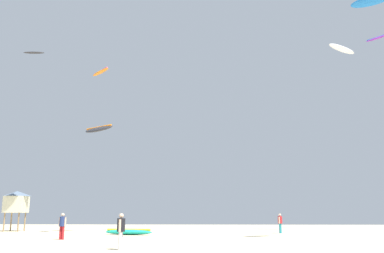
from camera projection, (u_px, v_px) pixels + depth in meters
The scene contains 11 objects.
person_foreground at pixel (121, 228), 20.38m from camera, with size 0.39×0.58×1.75m.
person_midground at pixel (280, 222), 38.65m from camera, with size 0.40×0.54×1.79m.
person_left at pixel (62, 224), 28.77m from camera, with size 0.57×0.41×1.80m.
kite_grounded_near at pixel (129, 232), 35.32m from camera, with size 4.36×1.96×0.53m.
lifeguard_tower at pixel (16, 201), 43.73m from camera, with size 2.30×2.30×4.15m.
kite_aloft_1 at pixel (100, 72), 39.84m from camera, with size 2.50×2.61×0.58m.
kite_aloft_2 at pixel (99, 129), 43.36m from camera, with size 4.04×3.25×1.00m.
kite_aloft_3 at pixel (34, 53), 48.12m from camera, with size 2.46×0.87×0.36m.
kite_aloft_4 at pixel (342, 49), 30.47m from camera, with size 2.83×2.62×0.48m.
kite_aloft_6 at pixel (377, 38), 50.96m from camera, with size 2.48×2.57×0.59m.
kite_aloft_7 at pixel (371, 1), 45.07m from camera, with size 4.30×3.14×1.05m.
Camera 1 is at (1.48, -14.54, 1.67)m, focal length 38.84 mm.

